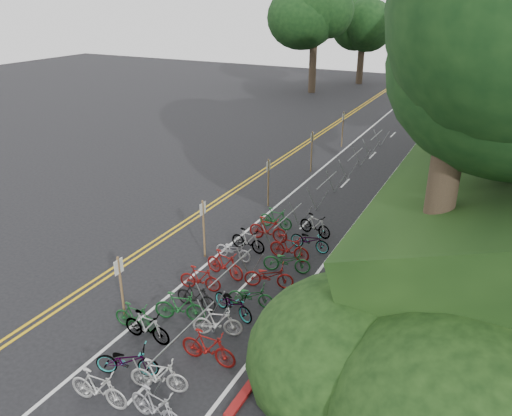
{
  "coord_description": "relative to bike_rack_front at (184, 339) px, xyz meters",
  "views": [
    {
      "loc": [
        10.69,
        -10.18,
        9.97
      ],
      "look_at": [
        1.55,
        7.78,
        1.3
      ],
      "focal_mm": 35.0,
      "sensor_mm": 36.0,
      "label": 1
    }
  ],
  "objects": [
    {
      "name": "bike_valet",
      "position": [
        -0.46,
        3.59,
        -0.34
      ],
      "size": [
        3.2,
        13.74,
        1.09
      ],
      "color": "beige",
      "rests_on": "ground"
    },
    {
      "name": "ground",
      "position": [
        -3.53,
        0.7,
        -0.84
      ],
      "size": [
        120.0,
        120.0,
        0.0
      ],
      "primitive_type": "plane",
      "color": "black",
      "rests_on": "ground"
    },
    {
      "name": "signposts_rest",
      "position": [
        -2.93,
        14.7,
        0.59
      ],
      "size": [
        0.08,
        18.4,
        2.5
      ],
      "color": "brown",
      "rests_on": "ground"
    },
    {
      "name": "bike_racks_rest",
      "position": [
        -0.53,
        13.7,
        0.02
      ],
      "size": [
        1.14,
        23.0,
        1.17
      ],
      "color": "gray",
      "rests_on": "ground"
    },
    {
      "name": "bike_rack_front",
      "position": [
        0.0,
        0.0,
        0.0
      ],
      "size": [
        1.12,
        3.31,
        1.12
      ],
      "color": "gray",
      "rests_on": "ground"
    },
    {
      "name": "signpost_near",
      "position": [
        -3.05,
        0.89,
        0.49
      ],
      "size": [
        0.08,
        0.4,
        2.31
      ],
      "color": "brown",
      "rests_on": "ground"
    },
    {
      "name": "bike_front",
      "position": [
        -2.3,
        0.59,
        -0.36
      ],
      "size": [
        0.57,
        1.61,
        0.95
      ],
      "primitive_type": "imported",
      "rotation": [
        0.0,
        0.0,
        1.65
      ],
      "color": "#144C1E",
      "rests_on": "ground"
    },
    {
      "name": "road_markings",
      "position": [
        -2.9,
        10.79,
        -0.83
      ],
      "size": [
        7.47,
        80.0,
        0.01
      ],
      "color": "gold",
      "rests_on": "ground"
    },
    {
      "name": "red_curb",
      "position": [
        2.17,
        12.7,
        -0.79
      ],
      "size": [
        0.25,
        28.0,
        0.1
      ],
      "primitive_type": "cube",
      "color": "maroon",
      "rests_on": "ground"
    }
  ]
}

